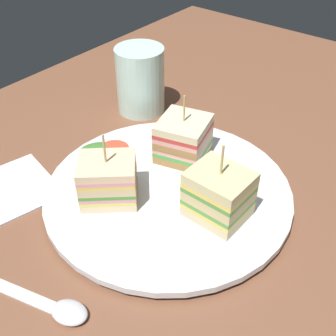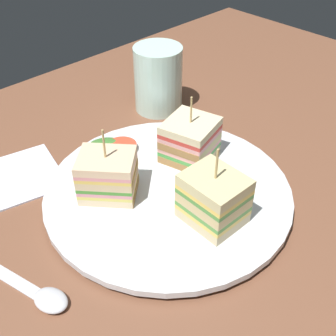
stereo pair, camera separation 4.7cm
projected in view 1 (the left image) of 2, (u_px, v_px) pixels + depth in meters
The scene contains 9 objects.
ground_plane at pixel (168, 203), 50.13cm from camera, with size 115.28×76.48×1.80cm, color brown.
plate at pixel (168, 192), 49.02cm from camera, with size 28.20×28.20×1.45cm.
sandwich_wedge_0 at pixel (183, 139), 52.04cm from camera, with size 7.37×7.09×8.43cm.
sandwich_wedge_1 at pixel (108, 180), 45.90cm from camera, with size 7.72×7.82×8.46cm.
sandwich_wedge_2 at pixel (220, 192), 43.97cm from camera, with size 5.35×6.24×9.04cm.
salad_garnish at pixel (108, 154), 52.85cm from camera, with size 6.55×7.57×1.24cm.
spoon at pixel (47, 303), 38.09cm from camera, with size 5.86×15.92×1.00cm.
napkin at pixel (4, 192), 50.05cm from camera, with size 11.35×10.04×0.50cm, color silver.
drinking_glass at pixel (141, 84), 62.76cm from camera, with size 7.10×7.10×9.71cm.
Camera 1 is at (28.61, 22.75, 33.66)cm, focal length 45.47 mm.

